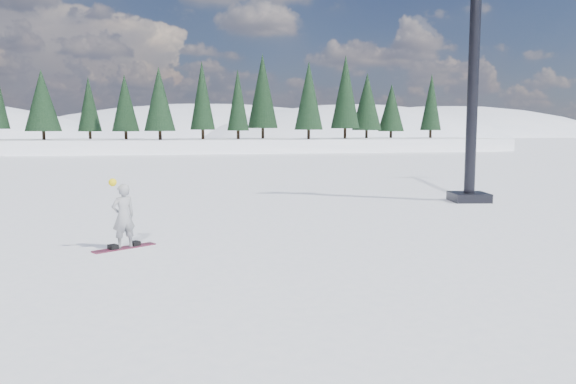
% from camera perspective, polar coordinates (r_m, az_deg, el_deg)
% --- Properties ---
extents(ground, '(420.00, 420.00, 0.00)m').
position_cam_1_polar(ground, '(14.30, -22.52, -5.20)').
color(ground, white).
rests_on(ground, ground).
extents(alpine_backdrop, '(412.50, 227.00, 53.20)m').
position_cam_1_polar(alpine_backdrop, '(204.16, -16.50, 1.49)').
color(alpine_backdrop, white).
rests_on(alpine_backdrop, ground).
extents(lift_tower, '(2.47, 1.58, 8.95)m').
position_cam_1_polar(lift_tower, '(22.38, 18.21, 8.38)').
color(lift_tower, black).
rests_on(lift_tower, ground).
extents(snowboarder_woman, '(0.66, 0.58, 1.65)m').
position_cam_1_polar(snowboarder_woman, '(13.49, -16.41, -2.32)').
color(snowboarder_woman, '#9B9BA0').
rests_on(snowboarder_woman, ground).
extents(snowboard_woman, '(1.43, 1.02, 0.03)m').
position_cam_1_polar(snowboard_woman, '(13.62, -16.29, -5.46)').
color(snowboard_woman, maroon).
rests_on(snowboard_woman, ground).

